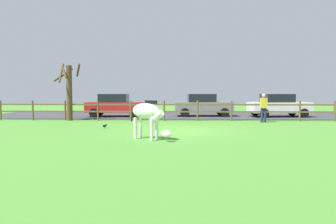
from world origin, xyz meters
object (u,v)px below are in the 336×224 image
(parked_car_white, at_px, (278,105))
(visitor_near_fence, at_px, (264,107))
(crow_on_grass, at_px, (105,126))
(bare_tree, at_px, (69,90))
(zebra, at_px, (148,114))
(parked_car_red, at_px, (116,105))
(parked_car_grey, at_px, (203,105))

(parked_car_white, height_order, visitor_near_fence, visitor_near_fence)
(crow_on_grass, bearing_deg, bare_tree, 127.24)
(bare_tree, height_order, zebra, bare_tree)
(bare_tree, bearing_deg, zebra, -53.69)
(bare_tree, relative_size, parked_car_white, 0.84)
(parked_car_red, xyz_separation_m, parked_car_white, (11.20, 0.19, 0.00))
(crow_on_grass, height_order, parked_car_red, parked_car_red)
(zebra, bearing_deg, visitor_near_fence, 48.92)
(crow_on_grass, distance_m, parked_car_white, 12.49)
(bare_tree, distance_m, parked_car_white, 13.84)
(bare_tree, height_order, parked_car_white, bare_tree)
(parked_car_red, distance_m, visitor_near_fence, 9.87)
(crow_on_grass, bearing_deg, parked_car_white, 34.43)
(bare_tree, xyz_separation_m, parked_car_grey, (8.39, 3.22, -1.03))
(visitor_near_fence, bearing_deg, parked_car_white, 61.83)
(parked_car_red, relative_size, parked_car_grey, 0.99)
(crow_on_grass, relative_size, parked_car_red, 0.05)
(zebra, xyz_separation_m, parked_car_red, (-3.32, 10.28, -0.08))
(parked_car_red, xyz_separation_m, parked_car_grey, (6.08, 0.60, 0.00))
(zebra, height_order, parked_car_grey, parked_car_grey)
(parked_car_white, bearing_deg, zebra, -126.98)
(crow_on_grass, xyz_separation_m, parked_car_white, (10.29, 7.05, 0.72))
(bare_tree, bearing_deg, parked_car_white, 11.72)
(crow_on_grass, bearing_deg, zebra, -54.88)
(crow_on_grass, relative_size, parked_car_grey, 0.05)
(zebra, xyz_separation_m, parked_car_grey, (2.76, 10.89, -0.08))
(visitor_near_fence, bearing_deg, parked_car_red, 159.15)
(zebra, distance_m, parked_car_white, 13.11)
(crow_on_grass, distance_m, parked_car_grey, 9.11)
(bare_tree, relative_size, zebra, 2.14)
(zebra, bearing_deg, parked_car_red, 107.90)
(zebra, relative_size, parked_car_grey, 0.40)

